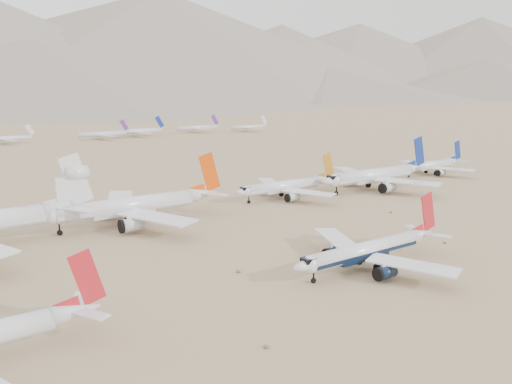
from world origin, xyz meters
The scene contains 7 objects.
ground centered at (0.00, 0.00, 0.00)m, with size 7000.00×7000.00×0.00m, color #83674C.
main_airliner centered at (-4.37, 0.68, 4.06)m, with size 41.87×40.89×14.78m.
row2_navy_widebody centered at (64.14, 60.68, 5.42)m, with size 54.52×53.32×19.40m.
row2_gold_tail centered at (24.92, 67.76, 4.24)m, with size 42.60×41.66×15.17m.
row2_orange_tail centered at (-33.81, 65.31, 5.42)m, with size 54.17×52.99×19.32m.
row2_blue_far centered at (111.69, 69.84, 4.06)m, with size 40.99×40.08×14.57m.
foothills centered at (526.68, 1100.00, 67.15)m, with size 4637.50×1395.00×155.00m.
Camera 1 is at (-85.20, -71.51, 39.11)m, focal length 35.00 mm.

